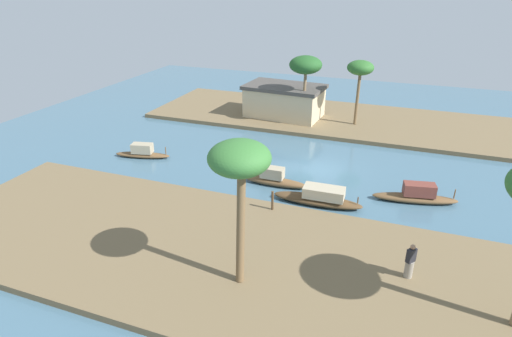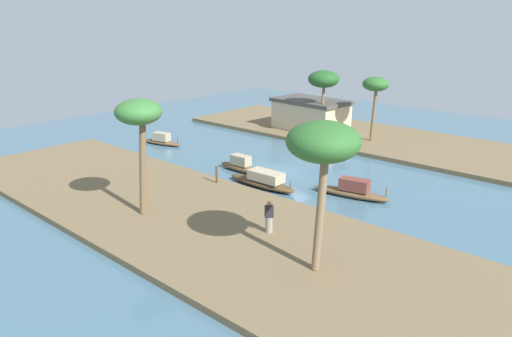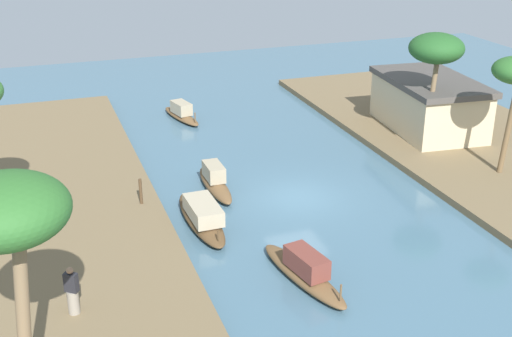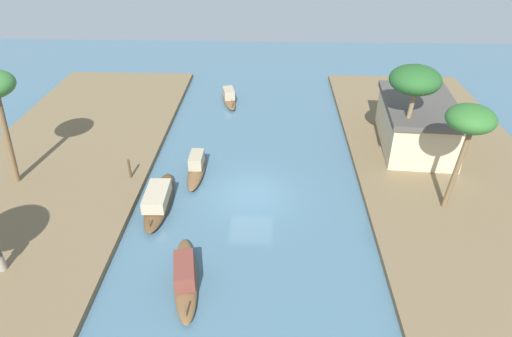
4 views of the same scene
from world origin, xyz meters
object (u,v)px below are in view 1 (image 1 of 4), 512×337
Objects in this scene: sampan_foreground at (274,179)px; sampan_downstream_large at (142,152)px; sampan_with_tall_canopy at (416,195)px; mooring_post at (273,200)px; sampan_with_red_awning at (319,198)px; person_on_near_bank at (410,263)px; palm_tree_left_near at (240,163)px; riverside_building at (284,101)px; palm_tree_right_tall at (360,69)px; palm_tree_right_short at (306,66)px.

sampan_downstream_large is at bearing 174.61° from sampan_foreground.
mooring_post is at bearing -160.67° from sampan_with_tall_canopy.
person_on_near_bank is (5.26, -5.69, 0.63)m from sampan_with_red_awning.
sampan_downstream_large is 0.80× the size of sampan_with_red_awning.
sampan_with_red_awning is (-5.45, -2.35, 0.02)m from sampan_with_tall_canopy.
person_on_near_bank is 8.34m from mooring_post.
palm_tree_left_near is 0.86× the size of riverside_building.
palm_tree_left_near is 23.61m from palm_tree_right_tall.
sampan_foreground is 14.88m from palm_tree_right_tall.
sampan_with_red_awning is at bearing -22.83° from sampan_downstream_large.
person_on_near_bank is at bearing -75.65° from palm_tree_right_tall.
person_on_near_bank is at bearing -63.19° from palm_tree_right_short.
sampan_foreground is 13.35m from palm_tree_right_short.
palm_tree_left_near reaches higher than person_on_near_bank.
palm_tree_right_short is (-4.60, 13.81, 5.07)m from sampan_with_red_awning.
mooring_post is 0.15× the size of riverside_building.
palm_tree_right_tall is 0.94× the size of palm_tree_right_short.
palm_tree_left_near reaches higher than mooring_post.
sampan_with_red_awning is 0.84× the size of palm_tree_left_near.
sampan_foreground reaches higher than sampan_downstream_large.
sampan_with_red_awning is 0.72× the size of riverside_building.
palm_tree_right_short is (-4.51, -1.40, 0.25)m from palm_tree_right_tall.
sampan_with_red_awning is 1.22× the size of sampan_foreground.
mooring_post reaches higher than sampan_downstream_large.
palm_tree_right_tall is at bearing -128.84° from person_on_near_bank.
mooring_post is 0.18× the size of palm_tree_left_near.
palm_tree_left_near is at bearing -53.71° from sampan_downstream_large.
riverside_building is at bearing 122.95° from sampan_with_tall_canopy.
sampan_downstream_large is 0.76× the size of palm_tree_right_tall.
sampan_with_tall_canopy reaches higher than sampan_with_red_awning.
mooring_post reaches higher than sampan_with_tall_canopy.
palm_tree_right_tall reaches higher than sampan_downstream_large.
palm_tree_right_short is at bearing 106.91° from sampan_with_red_awning.
palm_tree_left_near reaches higher than palm_tree_right_short.
sampan_foreground is at bearing 154.08° from sampan_with_red_awning.
sampan_downstream_large is 3.72× the size of mooring_post.
person_on_near_bank is 1.46× the size of mooring_post.
sampan_with_red_awning is at bearing 43.07° from mooring_post.
palm_tree_right_tall is (3.29, 13.68, 4.84)m from sampan_foreground.
mooring_post is 0.19× the size of palm_tree_right_short.
person_on_near_bank is (8.64, -7.23, 0.65)m from sampan_foreground.
sampan_foreground is at bearing -84.33° from palm_tree_right_short.
sampan_with_tall_canopy is 0.90× the size of palm_tree_right_tall.
palm_tree_left_near is at bearing -80.51° from sampan_foreground.
palm_tree_right_tall reaches higher than riverside_building.
palm_tree_right_short is at bearing -116.38° from person_on_near_bank.
palm_tree_right_tall is at bearing 29.18° from sampan_downstream_large.
riverside_building is at bearing 112.71° from sampan_with_red_awning.
riverside_building is at bearing -113.13° from person_on_near_bank.
person_on_near_bank is (-0.19, -8.04, 0.65)m from sampan_with_tall_canopy.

